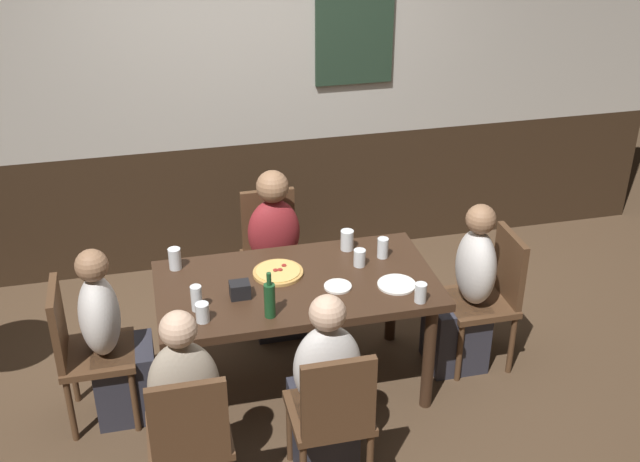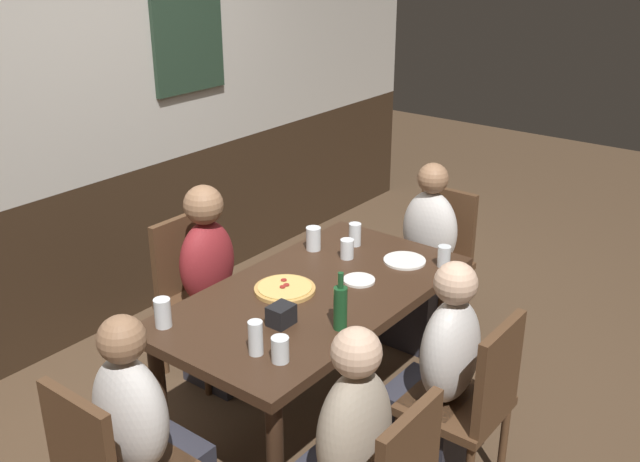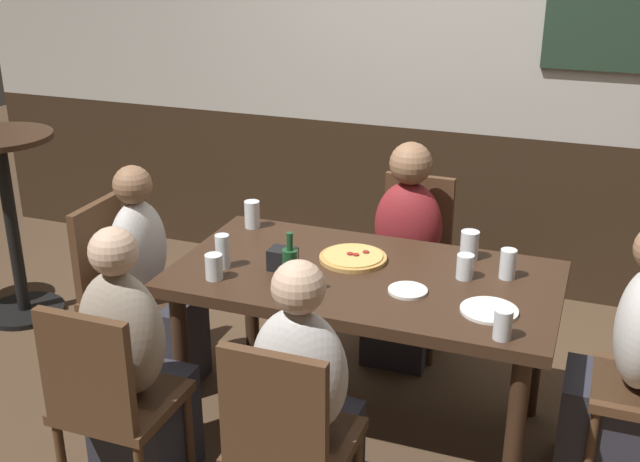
% 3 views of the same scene
% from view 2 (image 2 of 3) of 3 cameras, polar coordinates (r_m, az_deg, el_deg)
% --- Properties ---
extents(ground_plane, '(12.00, 12.00, 0.00)m').
position_cam_2_polar(ground_plane, '(3.86, -0.41, -14.47)').
color(ground_plane, '#4C3826').
extents(wall_back, '(6.40, 0.13, 2.60)m').
position_cam_2_polar(wall_back, '(4.42, -17.67, 8.15)').
color(wall_back, '#332316').
rests_on(wall_back, ground_plane).
extents(dining_table, '(1.58, 0.85, 0.74)m').
position_cam_2_polar(dining_table, '(3.51, -0.43, -5.94)').
color(dining_table, '#382316').
rests_on(dining_table, ground_plane).
extents(chair_head_east, '(0.40, 0.40, 0.88)m').
position_cam_2_polar(chair_head_east, '(4.49, 9.12, -1.78)').
color(chair_head_east, '#513521').
rests_on(chair_head_east, ground_plane).
extents(chair_mid_far, '(0.40, 0.40, 0.88)m').
position_cam_2_polar(chair_mid_far, '(4.09, -9.74, -4.34)').
color(chair_mid_far, '#513521').
rests_on(chair_mid_far, ground_plane).
extents(chair_mid_near, '(0.40, 0.40, 0.88)m').
position_cam_2_polar(chair_mid_near, '(3.22, 11.71, -12.65)').
color(chair_mid_near, '#513521').
rests_on(chair_mid_near, ground_plane).
extents(person_head_east, '(0.37, 0.34, 1.10)m').
position_cam_2_polar(person_head_east, '(4.37, 8.04, -2.95)').
color(person_head_east, '#2D2D38').
rests_on(person_head_east, ground_plane).
extents(person_mid_far, '(0.34, 0.37, 1.11)m').
position_cam_2_polar(person_mid_far, '(4.00, -8.11, -5.32)').
color(person_mid_far, '#2D2D38').
rests_on(person_mid_far, ground_plane).
extents(person_head_west, '(0.37, 0.34, 1.08)m').
position_cam_2_polar(person_head_west, '(3.01, -13.30, -16.73)').
color(person_head_west, '#2D2D38').
rests_on(person_head_west, ground_plane).
extents(person_mid_near, '(0.34, 0.37, 1.09)m').
position_cam_2_polar(person_mid_near, '(3.30, 9.05, -12.31)').
color(person_mid_near, '#2D2D38').
rests_on(person_mid_near, ground_plane).
extents(pizza, '(0.29, 0.29, 0.03)m').
position_cam_2_polar(pizza, '(3.46, -2.75, -4.51)').
color(pizza, tan).
rests_on(pizza, dining_table).
extents(highball_clear, '(0.07, 0.07, 0.11)m').
position_cam_2_polar(highball_clear, '(2.92, -3.11, -9.30)').
color(highball_clear, silver).
rests_on(highball_clear, dining_table).
extents(tumbler_water, '(0.07, 0.07, 0.11)m').
position_cam_2_polar(tumbler_water, '(3.74, 9.61, -2.07)').
color(tumbler_water, silver).
rests_on(tumbler_water, dining_table).
extents(tumbler_short, '(0.07, 0.07, 0.10)m').
position_cam_2_polar(tumbler_short, '(3.78, 2.11, -1.48)').
color(tumbler_short, silver).
rests_on(tumbler_short, dining_table).
extents(pint_glass_pale, '(0.08, 0.08, 0.12)m').
position_cam_2_polar(pint_glass_pale, '(3.88, -0.51, -0.70)').
color(pint_glass_pale, silver).
rests_on(pint_glass_pale, dining_table).
extents(beer_glass_tall, '(0.07, 0.07, 0.13)m').
position_cam_2_polar(beer_glass_tall, '(3.22, -12.11, -6.35)').
color(beer_glass_tall, silver).
rests_on(beer_glass_tall, dining_table).
extents(pint_glass_stout, '(0.07, 0.07, 0.12)m').
position_cam_2_polar(pint_glass_stout, '(3.93, 2.73, -0.38)').
color(pint_glass_stout, silver).
rests_on(pint_glass_stout, dining_table).
extents(beer_glass_half, '(0.06, 0.06, 0.15)m').
position_cam_2_polar(beer_glass_half, '(2.97, -5.02, -8.42)').
color(beer_glass_half, silver).
rests_on(beer_glass_half, dining_table).
extents(beer_bottle_green, '(0.06, 0.06, 0.26)m').
position_cam_2_polar(beer_bottle_green, '(3.11, 1.59, -5.89)').
color(beer_bottle_green, '#194723').
rests_on(beer_bottle_green, dining_table).
extents(plate_white_large, '(0.22, 0.22, 0.01)m').
position_cam_2_polar(plate_white_large, '(3.78, 6.59, -2.30)').
color(plate_white_large, white).
rests_on(plate_white_large, dining_table).
extents(plate_white_small, '(0.16, 0.16, 0.01)m').
position_cam_2_polar(plate_white_small, '(3.56, 3.05, -3.84)').
color(plate_white_small, white).
rests_on(plate_white_small, dining_table).
extents(condiment_caddy, '(0.11, 0.09, 0.09)m').
position_cam_2_polar(condiment_caddy, '(3.17, -3.03, -6.54)').
color(condiment_caddy, black).
rests_on(condiment_caddy, dining_table).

